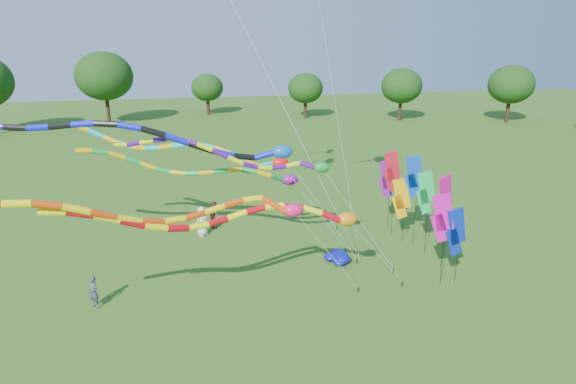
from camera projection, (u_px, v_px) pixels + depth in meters
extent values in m
plane|color=#305B18|center=(337.00, 309.00, 21.51)|extent=(160.00, 160.00, 0.00)
cylinder|color=#382314|center=(503.00, 116.00, 63.73)|extent=(0.50, 0.50, 3.00)
ellipsoid|color=#163B10|center=(507.00, 86.00, 62.51)|extent=(6.34, 6.34, 5.39)
cylinder|color=#382314|center=(401.00, 107.00, 73.22)|extent=(0.50, 0.50, 2.63)
ellipsoid|color=#163B10|center=(403.00, 84.00, 72.16)|extent=(5.56, 5.56, 4.72)
cylinder|color=#382314|center=(305.00, 104.00, 74.25)|extent=(0.50, 0.50, 3.32)
ellipsoid|color=#163B10|center=(305.00, 75.00, 72.91)|extent=(7.00, 7.00, 5.95)
cylinder|color=#382314|center=(211.00, 107.00, 70.06)|extent=(0.50, 0.50, 3.57)
ellipsoid|color=#163B10|center=(209.00, 74.00, 68.61)|extent=(7.54, 7.54, 6.41)
cylinder|color=#382314|center=(107.00, 112.00, 66.99)|extent=(0.50, 0.50, 2.95)
ellipsoid|color=#163B10|center=(104.00, 84.00, 65.80)|extent=(6.23, 6.23, 5.29)
cylinder|color=black|center=(402.00, 284.00, 23.36)|extent=(0.05, 0.05, 0.30)
cylinder|color=silver|center=(376.00, 252.00, 22.16)|extent=(0.02, 0.02, 4.92)
ellipsoid|color=orange|center=(347.00, 219.00, 20.99)|extent=(0.94, 0.61, 0.61)
cylinder|color=red|center=(331.00, 217.00, 20.74)|extent=(0.27, 0.27, 0.93)
cylinder|color=#FDFF0D|center=(312.00, 210.00, 20.49)|extent=(0.27, 0.27, 0.89)
cylinder|color=red|center=(293.00, 207.00, 20.25)|extent=(0.27, 0.27, 0.84)
cylinder|color=#FDFF0D|center=(274.00, 206.00, 20.00)|extent=(0.27, 0.27, 0.82)
cylinder|color=red|center=(255.00, 210.00, 19.74)|extent=(0.27, 0.27, 0.82)
cylinder|color=#FDFF0D|center=(237.00, 215.00, 19.44)|extent=(0.27, 0.27, 0.83)
cylinder|color=red|center=(218.00, 221.00, 19.07)|extent=(0.27, 0.27, 0.83)
cylinder|color=#FDFF0D|center=(198.00, 226.00, 18.64)|extent=(0.27, 0.27, 0.84)
cylinder|color=red|center=(178.00, 228.00, 18.15)|extent=(0.27, 0.27, 0.86)
cylinder|color=#FDFF0D|center=(156.00, 227.00, 17.60)|extent=(0.27, 0.27, 0.90)
cylinder|color=red|center=(132.00, 223.00, 17.04)|extent=(0.27, 0.27, 0.91)
cylinder|color=#FDFF0D|center=(107.00, 218.00, 16.51)|extent=(0.27, 0.27, 0.90)
cylinder|color=red|center=(80.00, 213.00, 16.05)|extent=(0.27, 0.27, 0.86)
cylinder|color=#FDFF0D|center=(52.00, 212.00, 15.69)|extent=(0.27, 0.27, 0.83)
cylinder|color=black|center=(358.00, 290.00, 22.86)|extent=(0.05, 0.05, 0.30)
cylinder|color=silver|center=(328.00, 251.00, 21.43)|extent=(0.02, 0.02, 5.61)
ellipsoid|color=#DF185F|center=(293.00, 210.00, 20.05)|extent=(0.89, 0.57, 0.57)
cylinder|color=#DB410B|center=(274.00, 205.00, 19.88)|extent=(0.26, 0.26, 1.13)
cylinder|color=yellow|center=(252.00, 199.00, 19.69)|extent=(0.26, 0.26, 0.83)
cylinder|color=#DB410B|center=(233.00, 203.00, 19.36)|extent=(0.26, 0.26, 0.83)
cylinder|color=yellow|center=(214.00, 209.00, 19.00)|extent=(0.26, 0.26, 0.84)
cylinder|color=#DB410B|center=(195.00, 216.00, 18.57)|extent=(0.26, 0.26, 0.84)
cylinder|color=yellow|center=(174.00, 220.00, 18.08)|extent=(0.26, 0.26, 0.85)
cylinder|color=#DB410B|center=(153.00, 221.00, 17.53)|extent=(0.26, 0.26, 0.88)
cylinder|color=yellow|center=(129.00, 219.00, 16.95)|extent=(0.26, 0.26, 0.91)
cylinder|color=#DB410B|center=(103.00, 215.00, 16.37)|extent=(0.26, 0.26, 0.92)
cylinder|color=yellow|center=(76.00, 209.00, 15.83)|extent=(0.26, 0.26, 0.90)
cylinder|color=#DB410B|center=(47.00, 205.00, 15.37)|extent=(0.26, 0.26, 0.86)
cylinder|color=yellow|center=(17.00, 204.00, 15.01)|extent=(0.26, 0.26, 0.83)
cylinder|color=black|center=(393.00, 271.00, 24.67)|extent=(0.05, 0.05, 0.30)
cylinder|color=silver|center=(359.00, 220.00, 23.80)|extent=(0.02, 0.02, 6.57)
ellipsoid|color=#19892A|center=(322.00, 167.00, 22.97)|extent=(0.80, 0.51, 0.51)
cylinder|color=#4A0C89|center=(307.00, 165.00, 23.17)|extent=(0.23, 0.23, 0.83)
cylinder|color=#D4EE0C|center=(293.00, 165.00, 23.33)|extent=(0.23, 0.23, 0.71)
cylinder|color=#4A0C89|center=(279.00, 167.00, 23.21)|extent=(0.23, 0.23, 0.71)
cylinder|color=#D4EE0C|center=(265.00, 168.00, 23.02)|extent=(0.23, 0.23, 0.71)
cylinder|color=#4A0C89|center=(250.00, 165.00, 22.79)|extent=(0.23, 0.23, 0.75)
cylinder|color=#D4EE0C|center=(235.00, 160.00, 22.54)|extent=(0.23, 0.23, 0.78)
cylinder|color=#4A0C89|center=(220.00, 154.00, 22.30)|extent=(0.23, 0.23, 0.78)
cylinder|color=#D4EE0C|center=(205.00, 147.00, 22.13)|extent=(0.23, 0.23, 0.75)
cylinder|color=#4A0C89|center=(190.00, 142.00, 22.05)|extent=(0.23, 0.23, 0.70)
cylinder|color=#D4EE0C|center=(175.00, 139.00, 22.07)|extent=(0.23, 0.23, 0.69)
cylinder|color=#4A0C89|center=(161.00, 140.00, 22.20)|extent=(0.23, 0.23, 0.70)
cylinder|color=#D4EE0C|center=(147.00, 142.00, 22.40)|extent=(0.23, 0.23, 0.72)
cylinder|color=#4A0C89|center=(134.00, 144.00, 22.62)|extent=(0.23, 0.23, 0.72)
cylinder|color=#D4EE0C|center=(121.00, 145.00, 22.83)|extent=(0.23, 0.23, 0.71)
cylinder|color=black|center=(357.00, 261.00, 25.76)|extent=(0.05, 0.05, 0.30)
cylinder|color=silver|center=(321.00, 208.00, 24.52)|extent=(0.02, 0.02, 7.21)
ellipsoid|color=blue|center=(282.00, 152.00, 23.31)|extent=(1.01, 0.65, 0.65)
cylinder|color=#0D15DE|center=(265.00, 155.00, 23.26)|extent=(0.29, 0.29, 1.05)
cylinder|color=black|center=(244.00, 157.00, 23.06)|extent=(0.29, 0.29, 1.05)
cylinder|color=#0D15DE|center=(223.00, 153.00, 22.66)|extent=(0.29, 0.29, 1.08)
cylinder|color=black|center=(200.00, 147.00, 22.27)|extent=(0.29, 0.29, 1.10)
cylinder|color=#0D15DE|center=(177.00, 139.00, 21.90)|extent=(0.29, 0.29, 1.10)
cylinder|color=black|center=(153.00, 132.00, 21.60)|extent=(0.29, 0.29, 1.07)
cylinder|color=#0D15DE|center=(130.00, 127.00, 21.41)|extent=(0.29, 0.29, 1.04)
cylinder|color=black|center=(106.00, 124.00, 21.31)|extent=(0.29, 0.29, 1.02)
cylinder|color=#0D15DE|center=(83.00, 124.00, 21.31)|extent=(0.29, 0.29, 1.03)
cylinder|color=black|center=(60.00, 126.00, 21.37)|extent=(0.29, 0.29, 1.04)
cylinder|color=#0D15DE|center=(38.00, 128.00, 21.44)|extent=(0.29, 0.29, 1.03)
cylinder|color=black|center=(15.00, 128.00, 21.47)|extent=(0.29, 0.29, 1.03)
cylinder|color=black|center=(345.00, 250.00, 27.07)|extent=(0.05, 0.05, 0.30)
cylinder|color=silver|center=(314.00, 207.00, 26.28)|extent=(0.02, 0.02, 6.12)
ellipsoid|color=red|center=(281.00, 163.00, 25.52)|extent=(0.92, 0.59, 0.59)
cylinder|color=#0BB8C4|center=(267.00, 165.00, 25.34)|extent=(0.27, 0.27, 0.86)
cylinder|color=#EDAA0C|center=(252.00, 163.00, 25.06)|extent=(0.27, 0.27, 0.86)
cylinder|color=#0BB8C4|center=(237.00, 156.00, 24.88)|extent=(0.27, 0.27, 0.84)
cylinder|color=#EDAA0C|center=(222.00, 150.00, 24.77)|extent=(0.27, 0.27, 0.81)
cylinder|color=#0BB8C4|center=(207.00, 146.00, 24.77)|extent=(0.27, 0.27, 0.78)
cylinder|color=#EDAA0C|center=(193.00, 145.00, 24.87)|extent=(0.27, 0.27, 0.77)
cylinder|color=#0BB8C4|center=(179.00, 145.00, 25.05)|extent=(0.27, 0.27, 0.79)
cylinder|color=#EDAA0C|center=(166.00, 147.00, 25.28)|extent=(0.27, 0.27, 0.80)
cylinder|color=#0BB8C4|center=(152.00, 148.00, 25.49)|extent=(0.27, 0.27, 0.78)
cylinder|color=#EDAA0C|center=(139.00, 148.00, 25.65)|extent=(0.27, 0.27, 0.77)
cylinder|color=#0BB8C4|center=(125.00, 145.00, 25.73)|extent=(0.27, 0.27, 0.79)
cylinder|color=#EDAA0C|center=(111.00, 140.00, 25.71)|extent=(0.27, 0.27, 0.82)
cylinder|color=#0BB8C4|center=(96.00, 134.00, 25.60)|extent=(0.27, 0.27, 0.84)
cylinder|color=#EDAA0C|center=(80.00, 127.00, 25.42)|extent=(0.27, 0.27, 0.84)
cylinder|color=black|center=(337.00, 228.00, 30.23)|extent=(0.05, 0.05, 0.30)
cylinder|color=silver|center=(314.00, 203.00, 29.49)|extent=(0.02, 0.02, 4.34)
ellipsoid|color=#8A0C87|center=(290.00, 180.00, 28.80)|extent=(1.03, 0.66, 0.66)
cylinder|color=green|center=(278.00, 178.00, 28.36)|extent=(0.30, 0.30, 1.09)
cylinder|color=#DCA30B|center=(264.00, 174.00, 27.91)|extent=(0.30, 0.30, 0.87)
cylinder|color=green|center=(250.00, 171.00, 27.82)|extent=(0.30, 0.30, 0.84)
cylinder|color=#DCA30B|center=(235.00, 170.00, 27.83)|extent=(0.30, 0.30, 0.85)
cylinder|color=green|center=(221.00, 171.00, 27.90)|extent=(0.30, 0.30, 0.86)
cylinder|color=#DCA30B|center=(206.00, 172.00, 28.00)|extent=(0.30, 0.30, 0.86)
cylinder|color=green|center=(192.00, 173.00, 28.08)|extent=(0.30, 0.30, 0.85)
cylinder|color=#DCA30B|center=(178.00, 173.00, 28.09)|extent=(0.30, 0.30, 0.84)
cylinder|color=green|center=(163.00, 170.00, 28.00)|extent=(0.30, 0.30, 0.86)
cylinder|color=#DCA30B|center=(148.00, 166.00, 27.82)|extent=(0.30, 0.30, 0.90)
cylinder|color=green|center=(133.00, 160.00, 27.55)|extent=(0.30, 0.30, 0.91)
cylinder|color=#DCA30B|center=(117.00, 155.00, 27.22)|extent=(0.30, 0.30, 0.90)
cylinder|color=green|center=(100.00, 152.00, 26.87)|extent=(0.30, 0.30, 0.87)
cylinder|color=#DCA30B|center=(84.00, 151.00, 26.54)|extent=(0.30, 0.30, 0.85)
cylinder|color=black|center=(359.00, 262.00, 25.67)|extent=(0.04, 0.04, 0.30)
cylinder|color=silver|center=(277.00, 94.00, 22.96)|extent=(0.01, 0.01, 19.44)
cylinder|color=black|center=(359.00, 262.00, 25.67)|extent=(0.04, 0.04, 0.30)
cylinder|color=silver|center=(246.00, 30.00, 20.55)|extent=(0.01, 0.01, 25.94)
cylinder|color=black|center=(359.00, 262.00, 25.67)|extent=(0.04, 0.04, 0.30)
cylinder|color=silver|center=(336.00, 110.00, 24.78)|extent=(0.01, 0.01, 15.91)
cylinder|color=black|center=(444.00, 244.00, 22.96)|extent=(0.02, 0.02, 4.37)
cube|color=#D70BA5|center=(443.00, 212.00, 22.49)|extent=(1.14, 0.38, 1.93)
cube|color=#D70BA5|center=(440.00, 228.00, 22.74)|extent=(0.99, 0.34, 1.51)
cylinder|color=black|center=(458.00, 249.00, 23.20)|extent=(0.02, 0.02, 3.65)
cube|color=#0B23A2|center=(457.00, 226.00, 22.76)|extent=(1.16, 0.18, 1.93)
cube|color=#0B23A2|center=(454.00, 242.00, 22.99)|extent=(1.01, 0.17, 1.51)
cylinder|color=black|center=(394.00, 196.00, 28.92)|extent=(0.02, 0.02, 4.93)
cube|color=red|center=(392.00, 166.00, 28.29)|extent=(1.16, 0.13, 1.93)
cube|color=red|center=(390.00, 179.00, 28.52)|extent=(1.01, 0.12, 1.51)
cylinder|color=black|center=(445.00, 225.00, 24.73)|extent=(0.02, 0.02, 4.76)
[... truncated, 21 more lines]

